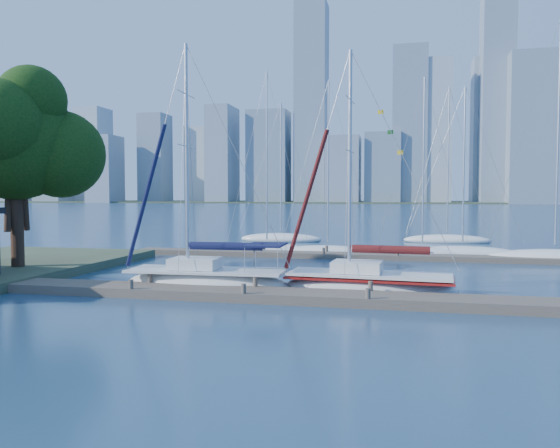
# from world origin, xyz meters

# --- Properties ---
(ground) EXTENTS (700.00, 700.00, 0.00)m
(ground) POSITION_xyz_m (0.00, 0.00, 0.00)
(ground) COLOR #162B47
(ground) RESTS_ON ground
(near_dock) EXTENTS (26.00, 2.00, 0.40)m
(near_dock) POSITION_xyz_m (0.00, 0.00, 0.20)
(near_dock) COLOR #4C4338
(near_dock) RESTS_ON ground
(far_dock) EXTENTS (30.00, 1.80, 0.36)m
(far_dock) POSITION_xyz_m (2.00, 16.00, 0.18)
(far_dock) COLOR #4C4338
(far_dock) RESTS_ON ground
(far_shore) EXTENTS (800.00, 100.00, 1.50)m
(far_shore) POSITION_xyz_m (0.00, 320.00, 0.00)
(far_shore) COLOR #38472D
(far_shore) RESTS_ON ground
(tree) EXTENTS (8.66, 7.88, 11.22)m
(tree) POSITION_xyz_m (-14.21, 3.80, 7.49)
(tree) COLOR #321F16
(tree) RESTS_ON ground
(sailboat_navy) EXTENTS (8.00, 2.86, 11.93)m
(sailboat_navy) POSITION_xyz_m (-2.65, 1.94, 0.94)
(sailboat_navy) COLOR silver
(sailboat_navy) RESTS_ON ground
(sailboat_maroon) EXTENTS (7.91, 3.08, 11.37)m
(sailboat_maroon) POSITION_xyz_m (4.83, 2.51, 0.90)
(sailboat_maroon) COLOR silver
(sailboat_maroon) RESTS_ON ground
(bg_boat_1) EXTENTS (6.38, 2.39, 14.13)m
(bg_boat_1) POSITION_xyz_m (-3.89, 18.63, 0.28)
(bg_boat_1) COLOR silver
(bg_boat_1) RESTS_ON ground
(bg_boat_2) EXTENTS (7.11, 2.29, 13.18)m
(bg_boat_2) POSITION_xyz_m (0.89, 18.28, 0.25)
(bg_boat_2) COLOR silver
(bg_boat_2) RESTS_ON ground
(bg_boat_3) EXTENTS (6.45, 2.23, 13.07)m
(bg_boat_3) POSITION_xyz_m (7.72, 18.32, 0.25)
(bg_boat_3) COLOR silver
(bg_boat_3) RESTS_ON ground
(bg_boat_4) EXTENTS (8.35, 2.81, 12.44)m
(bg_boat_4) POSITION_xyz_m (10.53, 18.80, 0.26)
(bg_boat_4) COLOR silver
(bg_boat_4) RESTS_ON ground
(bg_boat_5) EXTENTS (8.93, 5.53, 16.41)m
(bg_boat_5) POSITION_xyz_m (16.17, 16.94, 0.31)
(bg_boat_5) COLOR silver
(bg_boat_5) RESTS_ON ground
(bg_boat_6) EXTENTS (8.22, 4.53, 13.48)m
(bg_boat_6) POSITION_xyz_m (-5.04, 28.80, 0.27)
(bg_boat_6) COLOR silver
(bg_boat_6) RESTS_ON ground
(bg_boat_7) EXTENTS (8.22, 4.70, 14.75)m
(bg_boat_7) POSITION_xyz_m (10.39, 30.80, 0.28)
(bg_boat_7) COLOR silver
(bg_boat_7) RESTS_ON ground
(skyline) EXTENTS (502.80, 51.31, 113.55)m
(skyline) POSITION_xyz_m (25.20, 290.52, 35.11)
(skyline) COLOR slate
(skyline) RESTS_ON ground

